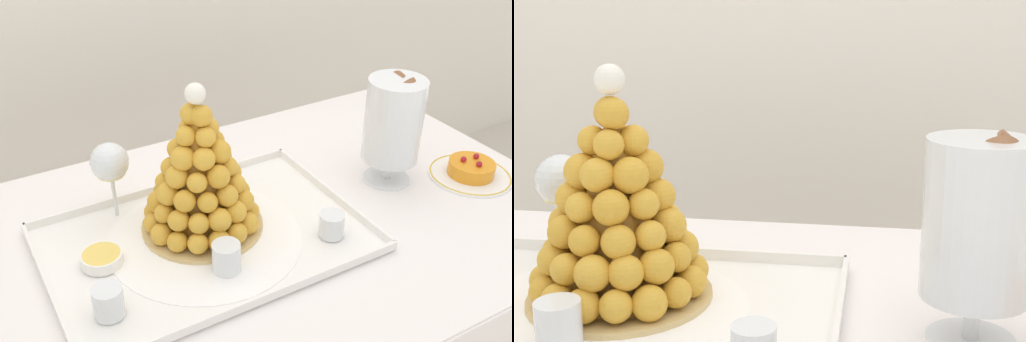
% 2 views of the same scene
% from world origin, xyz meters
% --- Properties ---
extents(buffet_table, '(1.28, 0.88, 0.75)m').
position_xyz_m(buffet_table, '(0.00, 0.00, 0.65)').
color(buffet_table, brown).
rests_on(buffet_table, ground_plane).
extents(serving_tray, '(0.63, 0.43, 0.02)m').
position_xyz_m(serving_tray, '(-0.17, -0.00, 0.76)').
color(serving_tray, white).
rests_on(serving_tray, buffet_table).
extents(croquembouche, '(0.25, 0.25, 0.32)m').
position_xyz_m(croquembouche, '(-0.15, 0.04, 0.88)').
color(croquembouche, tan).
rests_on(croquembouche, serving_tray).
extents(dessert_cup_left, '(0.05, 0.05, 0.06)m').
position_xyz_m(dessert_cup_left, '(-0.40, -0.11, 0.79)').
color(dessert_cup_left, silver).
rests_on(dessert_cup_left, serving_tray).
extents(dessert_cup_mid_left, '(0.05, 0.05, 0.06)m').
position_xyz_m(dessert_cup_mid_left, '(-0.17, -0.11, 0.79)').
color(dessert_cup_mid_left, silver).
rests_on(dessert_cup_mid_left, serving_tray).
extents(dessert_cup_centre, '(0.05, 0.05, 0.05)m').
position_xyz_m(dessert_cup_centre, '(0.06, -0.12, 0.78)').
color(dessert_cup_centre, silver).
rests_on(dessert_cup_centre, serving_tray).
extents(creme_brulee_ramekin, '(0.08, 0.08, 0.02)m').
position_xyz_m(creme_brulee_ramekin, '(-0.37, 0.03, 0.77)').
color(creme_brulee_ramekin, white).
rests_on(creme_brulee_ramekin, serving_tray).
extents(macaron_goblet, '(0.13, 0.13, 0.26)m').
position_xyz_m(macaron_goblet, '(0.30, -0.00, 0.90)').
color(macaron_goblet, white).
rests_on(macaron_goblet, buffet_table).
extents(fruit_tart_plate, '(0.19, 0.19, 0.05)m').
position_xyz_m(fruit_tart_plate, '(0.48, -0.09, 0.77)').
color(fruit_tart_plate, white).
rests_on(fruit_tart_plate, buffet_table).
extents(wine_glass, '(0.08, 0.08, 0.18)m').
position_xyz_m(wine_glass, '(-0.29, 0.17, 0.88)').
color(wine_glass, silver).
rests_on(wine_glass, buffet_table).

